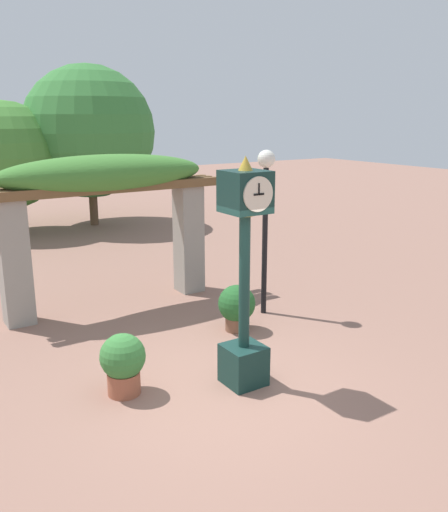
% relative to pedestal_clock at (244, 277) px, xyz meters
% --- Properties ---
extents(ground_plane, '(60.00, 60.00, 0.00)m').
position_rel_pedestal_clock_xyz_m(ground_plane, '(-0.34, -0.06, -1.54)').
color(ground_plane, '#8E6656').
extents(pedestal_clock, '(0.54, 0.59, 3.14)m').
position_rel_pedestal_clock_xyz_m(pedestal_clock, '(0.00, 0.00, 0.00)').
color(pedestal_clock, '#14332D').
rests_on(pedestal_clock, ground).
extents(pergola, '(4.58, 1.09, 2.93)m').
position_rel_pedestal_clock_xyz_m(pergola, '(-0.34, 4.04, 0.67)').
color(pergola, gray).
rests_on(pergola, ground).
extents(potted_plant_near_left, '(0.61, 0.61, 0.85)m').
position_rel_pedestal_clock_xyz_m(potted_plant_near_left, '(-1.51, 0.63, -1.08)').
color(potted_plant_near_left, '#9E563D').
rests_on(potted_plant_near_left, ground).
extents(potted_plant_near_right, '(0.65, 0.65, 0.81)m').
position_rel_pedestal_clock_xyz_m(potted_plant_near_right, '(1.00, 1.65, -1.10)').
color(potted_plant_near_right, brown).
rests_on(potted_plant_near_right, ground).
extents(lamp_post, '(0.32, 0.32, 3.04)m').
position_rel_pedestal_clock_xyz_m(lamp_post, '(1.92, 2.08, 0.65)').
color(lamp_post, black).
rests_on(lamp_post, ground).
extents(tree_line, '(8.66, 4.35, 5.25)m').
position_rel_pedestal_clock_xyz_m(tree_line, '(0.63, 12.22, 1.33)').
color(tree_line, brown).
rests_on(tree_line, ground).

